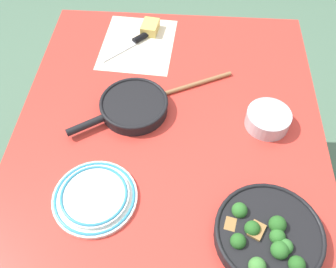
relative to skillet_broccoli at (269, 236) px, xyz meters
name	(u,v)px	position (x,y,z in m)	size (l,w,h in m)	color
ground_plane	(168,230)	(0.32, 0.28, -0.77)	(14.00, 14.00, 0.00)	#51755B
dining_table_red	(168,151)	(0.32, 0.28, -0.10)	(1.30, 1.00, 0.74)	red
skillet_broccoli	(269,236)	(0.00, 0.00, 0.00)	(0.37, 0.31, 0.07)	black
skillet_eggs	(133,106)	(0.42, 0.41, 0.00)	(0.26, 0.32, 0.05)	black
wooden_spoon	(166,93)	(0.50, 0.30, -0.02)	(0.21, 0.38, 0.02)	#996B42
parchment_sheet	(138,44)	(0.77, 0.43, -0.03)	(0.35, 0.29, 0.00)	beige
grater_knife	(134,42)	(0.77, 0.45, -0.02)	(0.19, 0.19, 0.02)	silver
cheese_block	(150,27)	(0.85, 0.39, -0.01)	(0.09, 0.07, 0.04)	#E0C15B
dinner_plate_stack	(95,197)	(0.09, 0.47, -0.02)	(0.24, 0.24, 0.03)	silver
prep_bowl_steel	(268,119)	(0.39, -0.03, 0.00)	(0.14, 0.14, 0.05)	#B7B7BC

